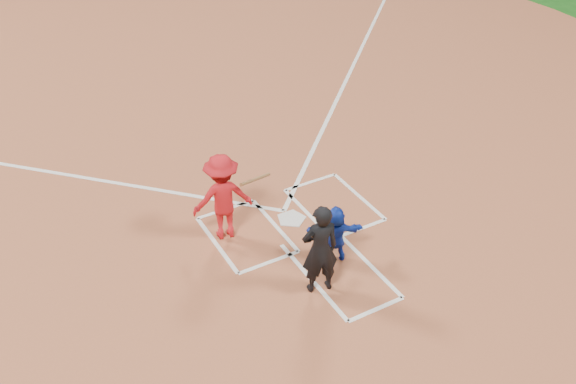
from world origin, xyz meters
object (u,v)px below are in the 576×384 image
home_plate (291,219)px  catcher (335,234)px  umpire (320,249)px  batter_at_plate (223,197)px

home_plate → catcher: (0.11, -1.37, 0.54)m
home_plate → umpire: (-0.55, -1.91, 0.85)m
catcher → batter_at_plate: batter_at_plate is taller
catcher → umpire: umpire is taller
catcher → batter_at_plate: (-1.43, 1.57, 0.31)m
home_plate → catcher: bearing=94.4°
umpire → batter_at_plate: 2.24m
home_plate → umpire: umpire is taller
home_plate → catcher: 1.48m
home_plate → umpire: bearing=73.8°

